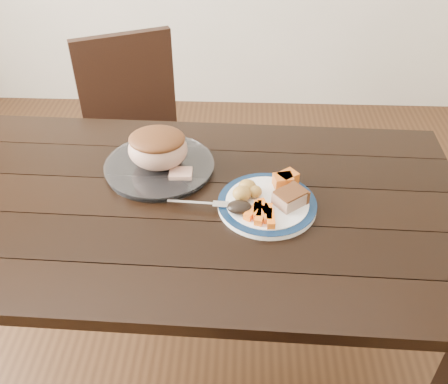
{
  "coord_description": "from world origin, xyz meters",
  "views": [
    {
      "loc": [
        0.13,
        -1.14,
        1.69
      ],
      "look_at": [
        0.08,
        -0.02,
        0.8
      ],
      "focal_mm": 40.0,
      "sensor_mm": 36.0,
      "label": 1
    }
  ],
  "objects_px": {
    "fork": "(203,204)",
    "chair_far": "(137,133)",
    "carving_knife": "(176,175)",
    "roast_joint": "(158,149)",
    "pork_slice": "(290,198)",
    "dining_table": "(198,224)",
    "serving_platter": "(160,167)",
    "dinner_plate": "(267,205)"
  },
  "relations": [
    {
      "from": "chair_far",
      "to": "serving_platter",
      "type": "distance_m",
      "value": 0.66
    },
    {
      "from": "roast_joint",
      "to": "chair_far",
      "type": "bearing_deg",
      "value": 109.27
    },
    {
      "from": "dining_table",
      "to": "serving_platter",
      "type": "xyz_separation_m",
      "value": [
        -0.13,
        0.15,
        0.1
      ]
    },
    {
      "from": "fork",
      "to": "roast_joint",
      "type": "height_order",
      "value": "roast_joint"
    },
    {
      "from": "dinner_plate",
      "to": "pork_slice",
      "type": "xyz_separation_m",
      "value": [
        0.06,
        -0.01,
        0.03
      ]
    },
    {
      "from": "dinner_plate",
      "to": "carving_knife",
      "type": "xyz_separation_m",
      "value": [
        -0.28,
        0.14,
        -0.0
      ]
    },
    {
      "from": "chair_far",
      "to": "carving_knife",
      "type": "bearing_deg",
      "value": 89.19
    },
    {
      "from": "chair_far",
      "to": "dinner_plate",
      "type": "distance_m",
      "value": 0.96
    },
    {
      "from": "dining_table",
      "to": "carving_knife",
      "type": "height_order",
      "value": "carving_knife"
    },
    {
      "from": "serving_platter",
      "to": "pork_slice",
      "type": "distance_m",
      "value": 0.44
    },
    {
      "from": "dinner_plate",
      "to": "fork",
      "type": "distance_m",
      "value": 0.19
    },
    {
      "from": "dinner_plate",
      "to": "pork_slice",
      "type": "distance_m",
      "value": 0.07
    },
    {
      "from": "dining_table",
      "to": "carving_knife",
      "type": "distance_m",
      "value": 0.17
    },
    {
      "from": "dining_table",
      "to": "dinner_plate",
      "type": "xyz_separation_m",
      "value": [
        0.21,
        -0.02,
        0.1
      ]
    },
    {
      "from": "carving_knife",
      "to": "pork_slice",
      "type": "bearing_deg",
      "value": 25.52
    },
    {
      "from": "roast_joint",
      "to": "dining_table",
      "type": "bearing_deg",
      "value": -48.51
    },
    {
      "from": "roast_joint",
      "to": "dinner_plate",
      "type": "bearing_deg",
      "value": -26.9
    },
    {
      "from": "serving_platter",
      "to": "dinner_plate",
      "type": "bearing_deg",
      "value": -26.9
    },
    {
      "from": "chair_far",
      "to": "dinner_plate",
      "type": "xyz_separation_m",
      "value": [
        0.54,
        -0.75,
        0.23
      ]
    },
    {
      "from": "dinner_plate",
      "to": "chair_far",
      "type": "bearing_deg",
      "value": 125.78
    },
    {
      "from": "carving_knife",
      "to": "dining_table",
      "type": "bearing_deg",
      "value": -8.22
    },
    {
      "from": "chair_far",
      "to": "roast_joint",
      "type": "distance_m",
      "value": 0.69
    },
    {
      "from": "chair_far",
      "to": "fork",
      "type": "relative_size",
      "value": 5.22
    },
    {
      "from": "serving_platter",
      "to": "fork",
      "type": "distance_m",
      "value": 0.24
    },
    {
      "from": "dining_table",
      "to": "pork_slice",
      "type": "bearing_deg",
      "value": -5.58
    },
    {
      "from": "fork",
      "to": "carving_knife",
      "type": "bearing_deg",
      "value": 125.58
    },
    {
      "from": "dinner_plate",
      "to": "serving_platter",
      "type": "xyz_separation_m",
      "value": [
        -0.34,
        0.17,
        0.0
      ]
    },
    {
      "from": "chair_far",
      "to": "carving_knife",
      "type": "xyz_separation_m",
      "value": [
        0.26,
        -0.61,
        0.23
      ]
    },
    {
      "from": "serving_platter",
      "to": "fork",
      "type": "xyz_separation_m",
      "value": [
        0.15,
        -0.19,
        0.01
      ]
    },
    {
      "from": "chair_far",
      "to": "dining_table",
      "type": "bearing_deg",
      "value": 91.11
    },
    {
      "from": "dinner_plate",
      "to": "roast_joint",
      "type": "bearing_deg",
      "value": 153.1
    },
    {
      "from": "serving_platter",
      "to": "pork_slice",
      "type": "relative_size",
      "value": 4.03
    },
    {
      "from": "fork",
      "to": "chair_far",
      "type": "bearing_deg",
      "value": 118.22
    },
    {
      "from": "dining_table",
      "to": "serving_platter",
      "type": "height_order",
      "value": "serving_platter"
    },
    {
      "from": "dinner_plate",
      "to": "pork_slice",
      "type": "relative_size",
      "value": 3.41
    },
    {
      "from": "dinner_plate",
      "to": "carving_knife",
      "type": "relative_size",
      "value": 1.14
    },
    {
      "from": "dining_table",
      "to": "serving_platter",
      "type": "bearing_deg",
      "value": 131.49
    },
    {
      "from": "roast_joint",
      "to": "pork_slice",
      "type": "bearing_deg",
      "value": -23.76
    },
    {
      "from": "chair_far",
      "to": "carving_knife",
      "type": "distance_m",
      "value": 0.7
    },
    {
      "from": "dining_table",
      "to": "chair_far",
      "type": "height_order",
      "value": "chair_far"
    },
    {
      "from": "chair_far",
      "to": "roast_joint",
      "type": "relative_size",
      "value": 4.99
    },
    {
      "from": "pork_slice",
      "to": "roast_joint",
      "type": "bearing_deg",
      "value": 156.24
    }
  ]
}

